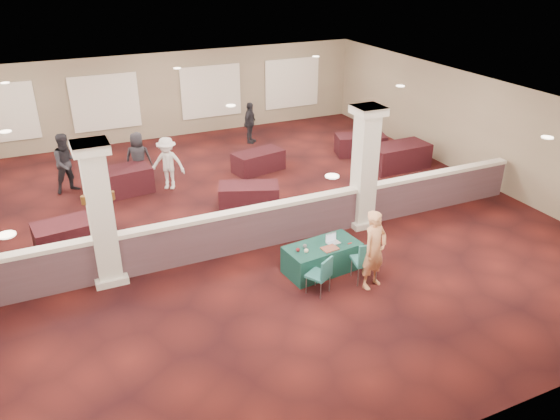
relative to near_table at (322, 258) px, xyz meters
name	(u,v)px	position (x,y,z in m)	size (l,w,h in m)	color
ground	(235,222)	(-0.95, 3.10, -0.32)	(16.00, 16.00, 0.00)	#401210
wall_back	(160,96)	(-0.95, 11.10, 1.28)	(16.00, 0.04, 3.20)	#83725B
wall_front	(436,360)	(-0.95, -4.90, 1.28)	(16.00, 0.04, 3.20)	#83725B
wall_right	(475,128)	(7.05, 3.10, 1.28)	(0.04, 16.00, 3.20)	#83725B
ceiling	(231,105)	(-0.95, 3.10, 2.88)	(16.00, 16.00, 0.02)	white
partition_wall	(256,227)	(-0.95, 1.60, 0.24)	(15.60, 0.28, 1.10)	#50363D
column_left	(101,214)	(-4.45, 1.60, 1.31)	(0.72, 0.72, 3.20)	silver
column_right	(365,167)	(2.05, 1.60, 1.31)	(0.72, 0.72, 3.20)	silver
sconce_left	(84,200)	(-4.73, 1.60, 1.68)	(0.12, 0.12, 0.18)	brown
sconce_right	(112,195)	(-4.17, 1.60, 1.68)	(0.12, 0.12, 0.18)	brown
near_table	(322,258)	(0.00, 0.00, 0.00)	(1.69, 0.85, 0.65)	#0F3A33
conf_chair_main	(366,259)	(0.63, -0.83, 0.27)	(0.59, 0.59, 1.01)	#205E5A
conf_chair_side	(322,273)	(-0.45, -0.82, 0.19)	(0.60, 0.60, 0.87)	#205E5A
woman	(374,250)	(0.69, -1.00, 0.57)	(0.64, 0.43, 1.78)	#E89365
far_table_front_left	(75,235)	(-4.98, 3.40, 0.04)	(1.82, 0.91, 0.74)	black
far_table_front_center	(249,196)	(-0.26, 3.83, 0.01)	(1.67, 0.83, 0.68)	black
far_table_front_right	(398,156)	(5.37, 4.59, 0.08)	(2.02, 1.01, 0.82)	black
far_table_back_left	(118,182)	(-3.45, 6.30, 0.06)	(1.91, 0.95, 0.77)	black
far_table_back_center	(258,161)	(1.05, 6.30, 0.01)	(1.64, 0.82, 0.66)	black
far_table_back_right	(361,144)	(4.98, 6.30, 0.02)	(1.72, 0.86, 0.70)	black
attendee_a	(67,163)	(-4.73, 7.10, 0.58)	(0.87, 0.48, 1.81)	black
attendee_b	(168,163)	(-1.98, 6.10, 0.48)	(1.03, 0.47, 1.62)	silver
attendee_c	(250,123)	(1.88, 9.10, 0.44)	(0.90, 0.43, 1.53)	black
attendee_d	(138,158)	(-2.69, 6.88, 0.49)	(0.81, 0.44, 1.63)	black
laptop_base	(333,243)	(0.27, -0.02, 0.33)	(0.29, 0.20, 0.02)	silver
laptop_screen	(331,237)	(0.26, 0.09, 0.44)	(0.29, 0.01, 0.20)	silver
screen_glow	(331,237)	(0.26, 0.08, 0.43)	(0.27, 0.00, 0.17)	#AFBFD3
knitting	(330,248)	(0.07, -0.22, 0.34)	(0.36, 0.27, 0.03)	#B9411D
yarn_cream	(306,251)	(-0.48, -0.14, 0.37)	(0.10, 0.10, 0.10)	beige
yarn_red	(298,250)	(-0.62, -0.02, 0.37)	(0.09, 0.09, 0.09)	#5A1214
yarn_grey	(305,246)	(-0.41, 0.06, 0.37)	(0.09, 0.09, 0.09)	#4F5055
scissors	(350,243)	(0.60, -0.19, 0.33)	(0.11, 0.03, 0.01)	#B41513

